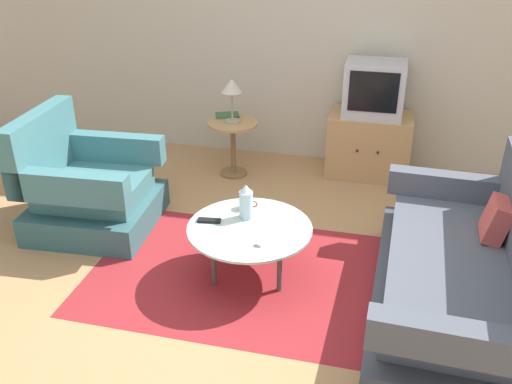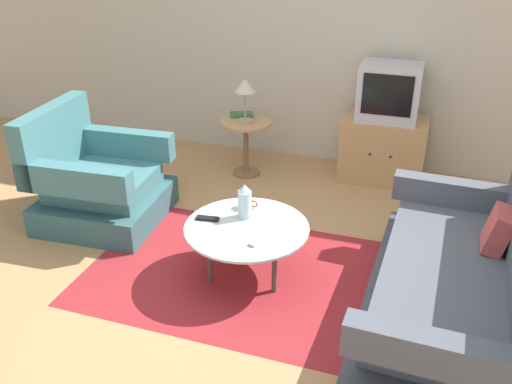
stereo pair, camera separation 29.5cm
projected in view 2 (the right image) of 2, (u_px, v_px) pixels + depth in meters
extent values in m
plane|color=#AD7F51|center=(243.00, 290.00, 3.80)|extent=(16.00, 16.00, 0.00)
cube|color=#BCB29E|center=(328.00, 27.00, 5.29)|extent=(9.00, 0.12, 2.70)
cube|color=maroon|center=(247.00, 275.00, 3.96)|extent=(2.30, 1.51, 0.00)
cube|color=#325C60|center=(106.00, 205.00, 4.65)|extent=(0.99, 0.98, 0.24)
cube|color=#3D7075|center=(103.00, 183.00, 4.55)|extent=(0.83, 0.69, 0.18)
cube|color=#3D7075|center=(54.00, 138.00, 4.48)|extent=(0.20, 0.93, 0.54)
cube|color=#3D7075|center=(74.00, 181.00, 4.12)|extent=(0.94, 0.20, 0.24)
cube|color=#3D7075|center=(122.00, 143.00, 4.80)|extent=(0.94, 0.20, 0.24)
cube|color=#3E424B|center=(442.00, 309.00, 3.43)|extent=(0.99, 1.92, 0.24)
cube|color=#4C515B|center=(447.00, 282.00, 3.34)|extent=(0.84, 1.63, 0.18)
cube|color=#4C515B|center=(458.00, 194.00, 3.98)|extent=(0.93, 0.18, 0.19)
cube|color=#4C515B|center=(442.00, 355.00, 2.53)|extent=(0.93, 0.18, 0.19)
cube|color=#C64C47|center=(498.00, 230.00, 3.45)|extent=(0.18, 0.27, 0.28)
cylinder|color=#B2C6C1|center=(247.00, 228.00, 3.78)|extent=(0.87, 0.87, 0.02)
cylinder|color=#4C4742|center=(263.00, 234.00, 4.09)|extent=(0.04, 0.04, 0.39)
cylinder|color=#4C4742|center=(210.00, 259.00, 3.80)|extent=(0.04, 0.04, 0.39)
cylinder|color=#4C4742|center=(274.00, 268.00, 3.70)|extent=(0.04, 0.04, 0.39)
cylinder|color=tan|center=(246.00, 123.00, 5.26)|extent=(0.49, 0.49, 0.02)
cylinder|color=brown|center=(246.00, 149.00, 5.39)|extent=(0.05, 0.05, 0.53)
cylinder|color=brown|center=(246.00, 172.00, 5.50)|extent=(0.27, 0.27, 0.02)
cube|color=tan|center=(383.00, 148.00, 5.28)|extent=(0.79, 0.50, 0.62)
sphere|color=black|center=(370.00, 154.00, 5.07)|extent=(0.02, 0.02, 0.02)
sphere|color=black|center=(390.00, 157.00, 5.02)|extent=(0.02, 0.02, 0.02)
cube|color=#B7B7BC|center=(389.00, 92.00, 5.01)|extent=(0.55, 0.42, 0.51)
cube|color=black|center=(387.00, 95.00, 4.82)|extent=(0.44, 0.01, 0.37)
cylinder|color=#9E937A|center=(245.00, 121.00, 5.24)|extent=(0.15, 0.15, 0.02)
cylinder|color=#9E937A|center=(245.00, 106.00, 5.17)|extent=(0.02, 0.02, 0.28)
cone|color=beige|center=(245.00, 85.00, 5.08)|extent=(0.20, 0.20, 0.12)
cylinder|color=silver|center=(245.00, 204.00, 3.85)|extent=(0.10, 0.10, 0.20)
cone|color=silver|center=(245.00, 188.00, 3.79)|extent=(0.09, 0.09, 0.06)
cylinder|color=#B74C3D|center=(247.00, 203.00, 4.00)|extent=(0.09, 0.09, 0.08)
torus|color=#B74C3D|center=(254.00, 204.00, 3.99)|extent=(0.06, 0.01, 0.06)
cube|color=black|center=(208.00, 218.00, 3.86)|extent=(0.17, 0.07, 0.02)
cube|color=#B2B2B7|center=(259.00, 240.00, 3.61)|extent=(0.10, 0.18, 0.02)
cube|color=#3D663D|center=(241.00, 115.00, 5.39)|extent=(0.27, 0.22, 0.03)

